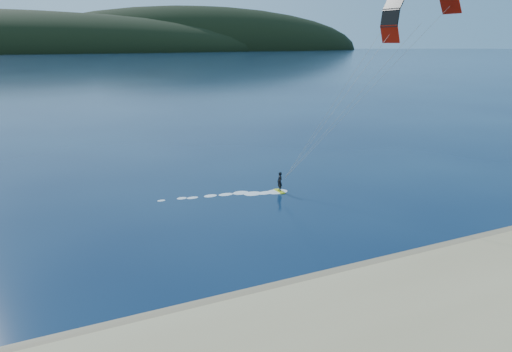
# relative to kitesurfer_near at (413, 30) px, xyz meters

# --- Properties ---
(wet_sand) EXTENTS (220.00, 2.50, 0.10)m
(wet_sand) POSITION_rel_kitesurfer_near_xyz_m (-21.87, -11.53, -13.78)
(wet_sand) COLOR #87704E
(wet_sand) RESTS_ON ground
(headland) EXTENTS (1200.00, 310.00, 140.00)m
(headland) POSITION_rel_kitesurfer_near_xyz_m (-21.24, 729.26, -13.83)
(headland) COLOR black
(headland) RESTS_ON ground
(kitesurfer_near) EXTENTS (25.08, 7.56, 18.16)m
(kitesurfer_near) POSITION_rel_kitesurfer_near_xyz_m (0.00, 0.00, 0.00)
(kitesurfer_near) COLOR yellow
(kitesurfer_near) RESTS_ON ground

